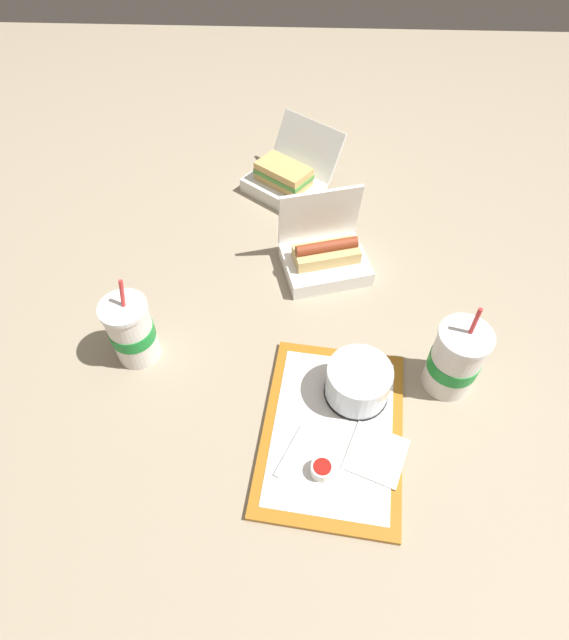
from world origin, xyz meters
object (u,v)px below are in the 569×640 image
at_px(plastic_fork, 291,451).
at_px(ketchup_cup, 322,469).
at_px(soda_cup_right, 455,360).
at_px(clamshell_sandwich_front, 286,179).
at_px(clamshell_hotdog_right, 325,256).
at_px(food_tray, 332,430).
at_px(soda_cup_center, 132,331).
at_px(cake_container, 358,383).

bearing_deg(plastic_fork, ketchup_cup, -98.05).
bearing_deg(soda_cup_right, clamshell_sandwich_front, 29.79).
distance_m(ketchup_cup, clamshell_hotdog_right, 0.52).
distance_m(clamshell_sandwich_front, soda_cup_right, 0.70).
xyz_separation_m(food_tray, plastic_fork, (-0.05, 0.08, 0.01)).
bearing_deg(soda_cup_center, food_tray, -112.28).
distance_m(cake_container, clamshell_sandwich_front, 0.67).
bearing_deg(clamshell_hotdog_right, soda_cup_right, -142.02).
distance_m(clamshell_sandwich_front, soda_cup_center, 0.63).
relative_size(plastic_fork, clamshell_sandwich_front, 0.38).
xyz_separation_m(ketchup_cup, soda_cup_right, (0.20, -0.25, 0.05)).
relative_size(clamshell_hotdog_right, clamshell_sandwich_front, 0.80).
bearing_deg(cake_container, soda_cup_center, 79.21).
distance_m(cake_container, clamshell_hotdog_right, 0.36).
bearing_deg(soda_cup_center, soda_cup_right, -94.04).
bearing_deg(food_tray, clamshell_hotdog_right, 1.71).
relative_size(ketchup_cup, soda_cup_center, 0.19).
height_order(cake_container, soda_cup_center, soda_cup_center).
bearing_deg(soda_cup_right, cake_container, 102.59).
bearing_deg(ketchup_cup, soda_cup_right, -50.89).
bearing_deg(ketchup_cup, food_tray, -14.18).
relative_size(clamshell_sandwich_front, soda_cup_right, 1.30).
bearing_deg(food_tray, soda_cup_center, 67.72).
bearing_deg(soda_cup_center, cake_container, -100.79).
bearing_deg(soda_cup_center, clamshell_sandwich_front, -27.21).
bearing_deg(clamshell_hotdog_right, soda_cup_center, 124.33).
bearing_deg(clamshell_sandwich_front, cake_container, -165.86).
relative_size(food_tray, soda_cup_center, 1.85).
relative_size(food_tray, soda_cup_right, 1.80).
bearing_deg(food_tray, soda_cup_right, -62.38).
height_order(plastic_fork, clamshell_hotdog_right, clamshell_hotdog_right).
bearing_deg(soda_cup_right, food_tray, 117.62).
bearing_deg(clamshell_hotdog_right, ketchup_cup, 179.08).
height_order(cake_container, clamshell_hotdog_right, clamshell_hotdog_right).
height_order(cake_container, clamshell_sandwich_front, clamshell_sandwich_front).
xyz_separation_m(food_tray, soda_cup_center, (0.17, 0.40, 0.07)).
distance_m(ketchup_cup, soda_cup_right, 0.33).
bearing_deg(soda_cup_center, plastic_fork, -123.03).
height_order(food_tray, ketchup_cup, ketchup_cup).
distance_m(plastic_fork, soda_cup_center, 0.40).
xyz_separation_m(clamshell_hotdog_right, clamshell_sandwich_front, (0.29, 0.10, 0.00)).
relative_size(plastic_fork, clamshell_hotdog_right, 0.48).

